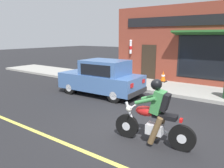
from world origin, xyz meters
name	(u,v)px	position (x,y,z in m)	size (l,w,h in m)	color
ground_plane	(135,128)	(0.00, 0.00, 0.00)	(80.00, 80.00, 0.00)	black
sidewalk_curb	(134,83)	(5.12, 3.00, 0.07)	(2.60, 22.00, 0.14)	#9E9B93
lane_stripe	(18,124)	(-1.80, 3.00, 0.00)	(0.12, 19.80, 0.01)	#D1C64C
storefront_building	(198,46)	(6.65, 0.19, 2.11)	(1.25, 9.44, 4.20)	brown
motorcycle_with_rider	(154,117)	(-0.52, -0.82, 0.68)	(0.61, 2.02, 1.62)	black
car_hatchback	(102,78)	(2.35, 3.07, 0.77)	(1.79, 3.84, 1.57)	black
traffic_cone	(163,76)	(6.03, 1.72, 0.43)	(0.36, 0.36, 0.60)	black
fire_hydrant	(113,72)	(4.83, 4.24, 0.57)	(0.36, 0.24, 0.88)	red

